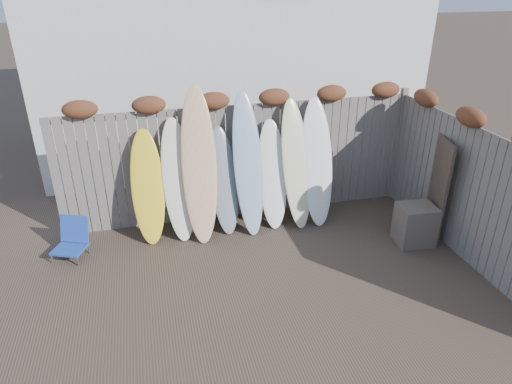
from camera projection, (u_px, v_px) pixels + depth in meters
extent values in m
plane|color=#493A2D|center=(278.00, 296.00, 6.14)|extent=(80.00, 80.00, 0.00)
cube|color=slate|center=(239.00, 162.00, 7.79)|extent=(6.00, 0.10, 2.00)
cube|color=slate|center=(397.00, 145.00, 8.43)|extent=(0.10, 0.10, 2.10)
ellipsoid|color=brown|center=(80.00, 109.00, 6.74)|extent=(0.52, 0.28, 0.28)
ellipsoid|color=brown|center=(149.00, 105.00, 6.97)|extent=(0.52, 0.28, 0.28)
ellipsoid|color=brown|center=(213.00, 101.00, 7.19)|extent=(0.52, 0.28, 0.28)
ellipsoid|color=brown|center=(274.00, 97.00, 7.41)|extent=(0.52, 0.28, 0.28)
ellipsoid|color=brown|center=(332.00, 93.00, 7.63)|extent=(0.52, 0.28, 0.28)
ellipsoid|color=brown|center=(386.00, 90.00, 7.85)|extent=(0.52, 0.28, 0.28)
cube|color=slate|center=(476.00, 199.00, 6.54)|extent=(0.10, 4.40, 2.00)
ellipsoid|color=brown|center=(471.00, 117.00, 6.39)|extent=(0.28, 0.56, 0.28)
ellipsoid|color=brown|center=(426.00, 98.00, 7.35)|extent=(0.28, 0.56, 0.28)
cube|color=silver|center=(221.00, 16.00, 10.60)|extent=(8.00, 5.00, 6.00)
cube|color=#2249AB|center=(70.00, 249.00, 6.88)|extent=(0.57, 0.54, 0.03)
cube|color=#234BB2|center=(74.00, 229.00, 6.97)|extent=(0.47, 0.30, 0.42)
cylinder|color=silver|center=(52.00, 259.00, 6.79)|extent=(0.03, 0.03, 0.17)
cylinder|color=#A9AAB0|center=(64.00, 246.00, 7.09)|extent=(0.03, 0.03, 0.17)
cylinder|color=#A6A7AE|center=(78.00, 261.00, 6.73)|extent=(0.03, 0.03, 0.17)
cylinder|color=#A8A7AF|center=(89.00, 249.00, 7.03)|extent=(0.03, 0.03, 0.17)
cube|color=#63584A|center=(415.00, 225.00, 7.22)|extent=(0.59, 0.51, 0.65)
cube|color=#31241E|center=(435.00, 185.00, 7.36)|extent=(0.39, 1.07, 1.67)
ellipsoid|color=yellow|center=(148.00, 188.00, 7.15)|extent=(0.54, 0.66, 1.77)
ellipsoid|color=white|center=(178.00, 180.00, 7.22)|extent=(0.52, 0.70, 1.91)
ellipsoid|color=#FAC48C|center=(199.00, 166.00, 7.13)|extent=(0.62, 0.89, 2.39)
ellipsoid|color=gray|center=(224.00, 181.00, 7.42)|extent=(0.50, 0.66, 1.73)
ellipsoid|color=#95ADC9|center=(248.00, 164.00, 7.36)|extent=(0.49, 0.81, 2.26)
ellipsoid|color=white|center=(273.00, 175.00, 7.59)|extent=(0.52, 0.66, 1.78)
ellipsoid|color=#F0EBB2|center=(296.00, 165.00, 7.57)|extent=(0.54, 0.78, 2.10)
ellipsoid|color=white|center=(317.00, 163.00, 7.65)|extent=(0.56, 0.76, 2.09)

